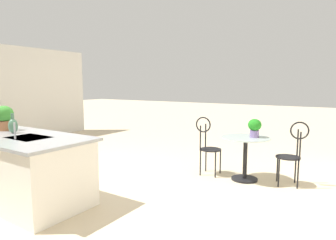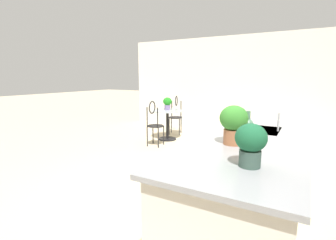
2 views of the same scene
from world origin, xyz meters
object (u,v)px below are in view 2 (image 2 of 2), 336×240
Objects in this scene: potted_plant_on_table at (167,103)px; vase_on_counter at (248,127)px; bistro_table at (167,122)px; chair_by_island at (154,121)px; chair_near_window at (176,113)px; potted_plant_counter_near at (234,122)px; potted_plant_counter_far at (251,142)px.

vase_on_counter reaches higher than potted_plant_on_table.
bistro_table is 0.77× the size of chair_by_island.
chair_near_window is 1.40m from chair_by_island.
bistro_table is at bearing 29.69° from potted_plant_on_table.
potted_plant_counter_near is 1.32× the size of vase_on_counter.
bistro_table is 3.66m from vase_on_counter.
chair_near_window is 3.36× the size of potted_plant_on_table.
potted_plant_on_table is 0.97× the size of potted_plant_counter_far.
potted_plant_counter_far is at bearing 37.22° from potted_plant_on_table.
chair_by_island is 0.88m from potted_plant_on_table.
potted_plant_counter_far reaches higher than vase_on_counter.
vase_on_counter is at bearing 43.52° from bistro_table.
potted_plant_counter_near is (3.68, 2.57, 0.56)m from chair_near_window.
bistro_table is at bearing 11.34° from chair_near_window.
chair_by_island is 3.36× the size of potted_plant_on_table.
potted_plant_on_table reaches higher than chair_by_island.
potted_plant_counter_far is (4.23, 2.84, 0.53)m from chair_near_window.
potted_plant_on_table is 4.57m from potted_plant_counter_far.
potted_plant_counter_near is at bearing 46.07° from chair_by_island.
potted_plant_on_table is 0.82× the size of potted_plant_counter_near.
chair_near_window is at bearing -172.29° from chair_by_island.
vase_on_counter reaches higher than chair_near_window.
chair_by_island is 3.26× the size of potted_plant_counter_far.
vase_on_counter is (2.74, 2.56, 0.11)m from potted_plant_on_table.
potted_plant_counter_near reaches higher than potted_plant_counter_far.
chair_near_window is 0.69m from potted_plant_on_table.
potted_plant_counter_near is (2.97, 2.42, 0.69)m from bistro_table.
chair_by_island is at bearing -133.93° from potted_plant_counter_near.
chair_by_island is 3.35m from potted_plant_counter_near.
bistro_table is 4.48m from potted_plant_counter_far.
chair_by_island is 3.15m from vase_on_counter.
potted_plant_counter_near reaches higher than chair_near_window.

